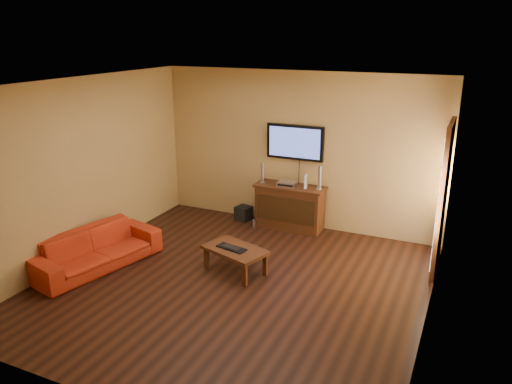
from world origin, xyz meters
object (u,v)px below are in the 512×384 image
Objects in this scene: subwoofer at (243,213)px; keyboard at (232,248)px; bottle at (254,224)px; media_console at (290,207)px; game_console at (306,181)px; sofa at (95,243)px; speaker_right at (319,179)px; av_receiver at (287,184)px; coffee_table at (235,252)px; speaker_left at (262,173)px; television at (295,142)px.

keyboard is at bearing -56.29° from subwoofer.
media_console is at bearing 26.57° from bottle.
keyboard is (-0.15, -1.93, -0.01)m from media_console.
media_console is 0.57m from game_console.
speaker_right is (2.56, 2.60, 0.59)m from sofa.
av_receiver reaches higher than sofa.
av_receiver is (2.00, 2.57, 0.44)m from sofa.
bottle is at bearing -27.67° from subwoofer.
game_console is (0.38, 1.91, 0.57)m from coffee_table.
game_console is at bearing 18.75° from bottle.
keyboard reaches higher than coffee_table.
av_receiver is (-0.56, -0.03, -0.15)m from speaker_right.
speaker_left is 0.48m from av_receiver.
coffee_table is at bearing -94.09° from av_receiver.
speaker_right is at bearing -9.99° from game_console.
media_console is 0.42m from av_receiver.
bottle is at bearing -173.55° from game_console.
sofa reaches higher than coffee_table.
coffee_table is at bearing -92.82° from television.
coffee_table is at bearing -93.10° from media_console.
media_console is 3.30m from sofa.
game_console is 0.87× the size of subwoofer.
speaker_right reaches higher than game_console.
game_console is at bearing -33.50° from television.
speaker_left is (1.53, 2.57, 0.57)m from sofa.
subwoofer is at bearing -169.35° from television.
bottle is (1.49, 2.31, -0.29)m from sofa.
sofa is (-1.94, -0.69, 0.05)m from coffee_table.
bottle is at bearing -98.63° from speaker_left.
av_receiver reaches higher than subwoofer.
av_receiver is 1.97m from keyboard.
media_console is 3.00× the size of speaker_right.
speaker_right is at bearing 72.17° from coffee_table.
media_console is 0.64× the size of sofa.
coffee_table is (-0.10, -2.10, -1.18)m from television.
media_console is 5.50× the size of game_console.
television reaches higher than media_console.
game_console is 0.47× the size of keyboard.
speaker_right is 2.14m from keyboard.
keyboard is (-0.43, -1.94, -0.50)m from game_console.
coffee_table reaches higher than bottle.
television is at bearing 23.08° from subwoofer.
bottle is at bearing -18.87° from sofa.
bottle is 0.38× the size of keyboard.
media_console is 0.77m from speaker_right.
av_receiver is at bearing 87.09° from keyboard.
sofa is at bearing -161.01° from keyboard.
game_console is (0.28, -0.19, -0.61)m from television.
keyboard is (-0.66, -1.95, -0.58)m from speaker_right.
television is 0.72m from av_receiver.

